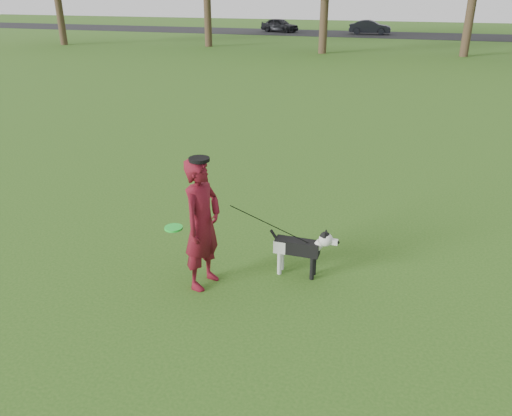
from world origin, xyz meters
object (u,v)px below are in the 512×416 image
(man, at_px, (202,224))
(car_left, at_px, (280,25))
(dog, at_px, (303,246))
(car_mid, at_px, (370,27))

(man, bearing_deg, car_left, 25.18)
(man, height_order, dog, man)
(car_mid, bearing_deg, car_left, 88.30)
(dog, height_order, car_left, car_left)
(car_left, xyz_separation_m, car_mid, (7.90, 0.00, -0.02))
(man, xyz_separation_m, dog, (1.16, 0.60, -0.43))
(man, bearing_deg, dog, -51.67)
(car_mid, bearing_deg, dog, -176.86)
(car_left, bearing_deg, man, -147.65)
(man, distance_m, dog, 1.38)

